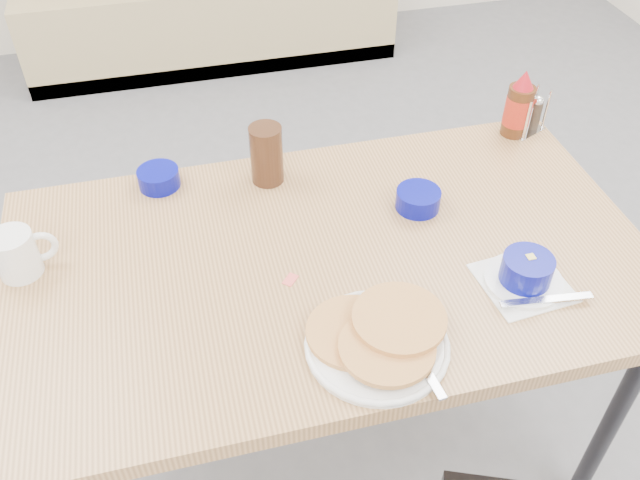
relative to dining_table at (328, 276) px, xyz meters
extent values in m
cube|color=tan|center=(0.00, 2.47, -0.47)|extent=(1.90, 0.55, 0.45)
cube|color=#2D2D33|center=(0.00, 2.47, -0.66)|extent=(1.90, 0.55, 0.08)
cube|color=tan|center=(0.00, 0.00, 0.04)|extent=(1.40, 0.80, 0.04)
cylinder|color=#2D2D33|center=(0.62, -0.32, -0.34)|extent=(0.04, 0.04, 0.72)
cylinder|color=#2D2D33|center=(-0.62, 0.32, -0.34)|extent=(0.04, 0.04, 0.72)
cylinder|color=#2D2D33|center=(0.62, 0.32, -0.34)|extent=(0.04, 0.04, 0.72)
cylinder|color=white|center=(0.03, -0.26, 0.07)|extent=(0.27, 0.27, 0.01)
cylinder|color=#ECA559|center=(-0.01, -0.23, 0.08)|extent=(0.18, 0.18, 0.01)
cylinder|color=#ECA559|center=(0.03, -0.29, 0.09)|extent=(0.18, 0.18, 0.01)
cylinder|color=#ECA559|center=(0.08, -0.24, 0.10)|extent=(0.18, 0.18, 0.01)
cube|color=silver|center=(0.09, -0.35, 0.08)|extent=(0.03, 0.12, 0.00)
cylinder|color=white|center=(-0.64, 0.11, 0.11)|extent=(0.09, 0.09, 0.10)
cylinder|color=black|center=(-0.64, 0.11, 0.16)|extent=(0.08, 0.08, 0.00)
torus|color=white|center=(-0.59, 0.12, 0.11)|extent=(0.08, 0.03, 0.07)
cube|color=white|center=(0.37, -0.18, 0.06)|extent=(0.19, 0.19, 0.00)
cylinder|color=white|center=(0.37, -0.18, 0.07)|extent=(0.16, 0.16, 0.01)
cylinder|color=#050980|center=(0.37, -0.18, 0.10)|extent=(0.10, 0.10, 0.06)
cylinder|color=white|center=(0.37, -0.18, 0.13)|extent=(0.09, 0.09, 0.01)
cube|color=#F4DB60|center=(0.38, -0.17, 0.13)|extent=(0.02, 0.02, 0.01)
cube|color=silver|center=(0.39, -0.24, 0.08)|extent=(0.19, 0.04, 0.00)
cylinder|color=#050980|center=(-0.34, 0.34, 0.08)|extent=(0.10, 0.10, 0.05)
cylinder|color=#050980|center=(0.24, 0.11, 0.09)|extent=(0.10, 0.10, 0.05)
cylinder|color=#392012|center=(-0.08, 0.30, 0.14)|extent=(0.09, 0.09, 0.15)
cube|color=silver|center=(0.64, 0.34, 0.06)|extent=(0.11, 0.09, 0.00)
cylinder|color=silver|center=(0.61, 0.30, 0.12)|extent=(0.01, 0.01, 0.11)
cylinder|color=silver|center=(0.68, 0.34, 0.12)|extent=(0.01, 0.01, 0.11)
cylinder|color=silver|center=(0.59, 0.34, 0.12)|extent=(0.01, 0.01, 0.11)
cylinder|color=silver|center=(0.67, 0.38, 0.12)|extent=(0.01, 0.01, 0.11)
cylinder|color=silver|center=(0.62, 0.33, 0.10)|extent=(0.03, 0.03, 0.08)
cylinder|color=#3F3326|center=(0.66, 0.35, 0.10)|extent=(0.03, 0.03, 0.08)
cylinder|color=#47230F|center=(0.60, 0.34, 0.13)|extent=(0.07, 0.07, 0.14)
cylinder|color=red|center=(0.60, 0.34, 0.13)|extent=(0.07, 0.07, 0.08)
cone|color=#B0111B|center=(0.60, 0.34, 0.22)|extent=(0.05, 0.05, 0.05)
cube|color=#EF554F|center=(-0.10, -0.05, 0.06)|extent=(0.04, 0.04, 0.00)
camera|label=1|loc=(-0.28, -1.02, 1.08)|focal=38.00mm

